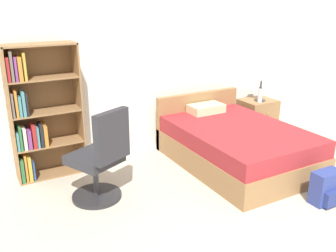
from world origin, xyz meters
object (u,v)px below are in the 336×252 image
Objects in this scene: office_chair at (101,160)px; water_bottle at (260,95)px; bookshelf at (37,115)px; bed at (234,144)px; backpack_blue at (327,188)px; nightstand at (257,116)px; table_lamp at (262,75)px.

office_chair is 4.25× the size of water_bottle.
bed is (2.31, -0.85, -0.52)m from bookshelf.
water_bottle is at bearing 14.49° from office_chair.
backpack_blue is (2.09, -1.23, -0.30)m from office_chair.
nightstand is (1.09, 0.77, 0.00)m from bed.
table_lamp reaches higher than nightstand.
bed is 3.56× the size of nightstand.
nightstand is at bearing -1.31° from bookshelf.
water_bottle reaches higher than bed.
water_bottle is (3.32, -0.19, -0.13)m from bookshelf.
table_lamp is (2.95, 0.82, 0.49)m from office_chair.
nightstand is 0.42m from water_bottle.
bed is at bearing -20.18° from bookshelf.
backpack_blue is (0.22, -1.31, -0.10)m from bed.
office_chair is at bearing -64.70° from bookshelf.
nightstand is 1.05× the size of table_lamp.
bed is 1.86× the size of office_chair.
nightstand is (3.40, -0.08, -0.52)m from bookshelf.
bookshelf is 3.44m from nightstand.
office_chair is (0.44, -0.93, -0.32)m from bookshelf.
bed is 5.32× the size of backpack_blue.
bed is at bearing -144.79° from nightstand.
bed reaches higher than backpack_blue.
table_lamp reaches higher than water_bottle.
office_chair is 2.01× the size of table_lamp.
bed is at bearing -146.94° from water_bottle.
office_chair is 1.91× the size of nightstand.
water_bottle is 0.67× the size of backpack_blue.
bookshelf is 1.54× the size of office_chair.
office_chair is at bearing -177.36° from bed.
bookshelf is 0.83× the size of bed.
office_chair is at bearing -164.53° from table_lamp.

